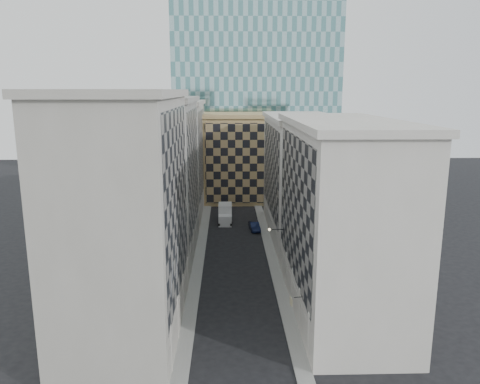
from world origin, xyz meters
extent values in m
cube|color=gray|center=(-5.25, 30.00, 0.07)|extent=(1.50, 100.00, 0.15)
cube|color=gray|center=(5.25, 30.00, 0.07)|extent=(1.50, 100.00, 0.15)
cube|color=#A4A094|center=(-11.00, 11.00, 11.50)|extent=(10.00, 22.00, 23.00)
cube|color=gray|center=(-6.12, 11.00, 13.00)|extent=(0.25, 19.36, 18.00)
cube|color=#A4A094|center=(-6.20, 11.00, 1.60)|extent=(0.45, 21.12, 3.20)
cube|color=#A4A094|center=(-11.00, 11.00, 23.35)|extent=(10.80, 22.80, 0.70)
cylinder|color=#A4A094|center=(-6.35, 2.75, 2.20)|extent=(0.90, 0.90, 4.40)
cylinder|color=#A4A094|center=(-6.35, 8.25, 2.20)|extent=(0.90, 0.90, 4.40)
cylinder|color=#A4A094|center=(-6.35, 13.75, 2.20)|extent=(0.90, 0.90, 4.40)
cylinder|color=#A4A094|center=(-6.35, 19.25, 2.20)|extent=(0.90, 0.90, 4.40)
cube|color=gray|center=(-11.00, 33.00, 11.00)|extent=(10.00, 22.00, 22.00)
cube|color=gray|center=(-6.12, 33.00, 12.50)|extent=(0.25, 19.36, 17.00)
cube|color=gray|center=(-6.20, 33.00, 1.60)|extent=(0.45, 21.12, 3.20)
cube|color=gray|center=(-11.00, 33.00, 22.35)|extent=(10.80, 22.80, 0.70)
cylinder|color=gray|center=(-6.35, 24.75, 2.20)|extent=(0.90, 0.90, 4.40)
cylinder|color=gray|center=(-6.35, 30.25, 2.20)|extent=(0.90, 0.90, 4.40)
cylinder|color=gray|center=(-6.35, 35.75, 2.20)|extent=(0.90, 0.90, 4.40)
cylinder|color=gray|center=(-6.35, 41.25, 2.20)|extent=(0.90, 0.90, 4.40)
cube|color=#A4A094|center=(-11.00, 55.00, 10.50)|extent=(10.00, 22.00, 21.00)
cube|color=gray|center=(-6.12, 55.00, 12.00)|extent=(0.25, 19.36, 16.00)
cube|color=#A4A094|center=(-6.20, 55.00, 1.60)|extent=(0.45, 21.12, 3.20)
cube|color=#A4A094|center=(-11.00, 55.00, 21.35)|extent=(10.80, 22.80, 0.70)
cylinder|color=#A4A094|center=(-6.35, 46.75, 2.20)|extent=(0.90, 0.90, 4.40)
cylinder|color=#A4A094|center=(-6.35, 52.25, 2.20)|extent=(0.90, 0.90, 4.40)
cylinder|color=#A4A094|center=(-6.35, 57.75, 2.20)|extent=(0.90, 0.90, 4.40)
cylinder|color=#A4A094|center=(-6.35, 63.25, 2.20)|extent=(0.90, 0.90, 4.40)
cube|color=beige|center=(11.00, 15.00, 10.00)|extent=(10.00, 26.00, 20.00)
cube|color=gray|center=(6.12, 15.00, 11.50)|extent=(0.25, 22.88, 15.00)
cube|color=beige|center=(6.20, 15.00, 1.60)|extent=(0.45, 24.96, 3.20)
cube|color=beige|center=(11.00, 15.00, 20.35)|extent=(10.80, 26.80, 0.70)
cylinder|color=beige|center=(6.35, 4.60, 2.20)|extent=(0.90, 0.90, 4.40)
cylinder|color=beige|center=(6.35, 9.80, 2.20)|extent=(0.90, 0.90, 4.40)
cylinder|color=beige|center=(6.35, 15.00, 2.20)|extent=(0.90, 0.90, 4.40)
cylinder|color=beige|center=(6.35, 20.20, 2.20)|extent=(0.90, 0.90, 4.40)
cylinder|color=beige|center=(6.35, 25.40, 2.20)|extent=(0.90, 0.90, 4.40)
cube|color=beige|center=(11.00, 42.00, 9.50)|extent=(10.00, 28.00, 19.00)
cube|color=gray|center=(6.12, 42.00, 11.00)|extent=(0.25, 24.64, 14.00)
cube|color=beige|center=(6.20, 42.00, 1.60)|extent=(0.45, 26.88, 3.20)
cube|color=beige|center=(11.00, 42.00, 19.35)|extent=(10.80, 28.80, 0.70)
cube|color=tan|center=(2.00, 68.00, 9.00)|extent=(16.00, 14.00, 18.00)
cube|color=tan|center=(2.00, 60.90, 9.00)|extent=(15.20, 0.25, 16.50)
cube|color=tan|center=(2.00, 68.00, 18.40)|extent=(16.80, 14.80, 0.80)
cube|color=#2D2823|center=(0.00, 82.00, 14.00)|extent=(6.00, 6.00, 28.00)
cube|color=#2D2823|center=(0.00, 82.00, 28.70)|extent=(7.00, 7.00, 1.40)
cone|color=#2D2823|center=(0.00, 82.00, 39.40)|extent=(7.20, 7.20, 20.00)
cylinder|color=gray|center=(-5.90, 4.00, 8.00)|extent=(0.10, 2.33, 2.33)
cylinder|color=gray|center=(-5.90, 8.00, 8.00)|extent=(0.10, 2.33, 2.33)
cylinder|color=black|center=(5.10, 24.00, 6.20)|extent=(1.80, 0.08, 0.08)
sphere|color=#FFE5B2|center=(4.20, 24.00, 6.20)|extent=(0.36, 0.36, 0.36)
cube|color=silver|center=(-1.57, 47.10, 0.95)|extent=(2.33, 2.54, 1.90)
cube|color=silver|center=(-1.56, 49.84, 1.63)|extent=(2.44, 3.80, 3.27)
cylinder|color=black|center=(-2.62, 46.26, 0.47)|extent=(0.32, 0.95, 0.95)
cylinder|color=black|center=(-0.52, 46.25, 0.47)|extent=(0.32, 0.95, 0.95)
cylinder|color=black|center=(-2.60, 51.11, 0.47)|extent=(0.32, 0.95, 0.95)
cylinder|color=black|center=(-0.50, 51.10, 0.47)|extent=(0.32, 0.95, 0.95)
imported|color=black|center=(3.50, 43.84, 0.72)|extent=(1.98, 4.53, 1.45)
cylinder|color=black|center=(5.60, 8.20, 4.24)|extent=(0.87, 0.18, 0.06)
cube|color=beige|center=(4.90, 8.20, 3.80)|extent=(0.17, 0.77, 0.77)
camera|label=1|loc=(-1.18, -33.20, 23.63)|focal=35.00mm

